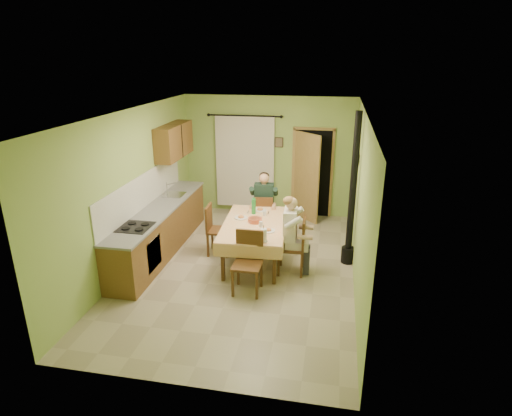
% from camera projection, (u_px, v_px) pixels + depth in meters
% --- Properties ---
extents(floor, '(4.00, 6.00, 0.01)m').
position_uv_depth(floor, '(242.00, 268.00, 7.82)').
color(floor, tan).
rests_on(floor, ground).
extents(room_shell, '(4.04, 6.04, 2.82)m').
position_uv_depth(room_shell, '(240.00, 172.00, 7.20)').
color(room_shell, '#9DBF62').
rests_on(room_shell, ground).
extents(kitchen_run, '(0.64, 3.64, 1.56)m').
position_uv_depth(kitchen_run, '(160.00, 229.00, 8.32)').
color(kitchen_run, brown).
rests_on(kitchen_run, ground).
extents(upper_cabinets, '(0.35, 1.40, 0.70)m').
position_uv_depth(upper_cabinets, '(174.00, 141.00, 9.04)').
color(upper_cabinets, brown).
rests_on(upper_cabinets, room_shell).
extents(curtain, '(1.70, 0.07, 2.22)m').
position_uv_depth(curtain, '(245.00, 162.00, 10.16)').
color(curtain, black).
rests_on(curtain, ground).
extents(doorway, '(0.96, 0.62, 2.15)m').
position_uv_depth(doorway, '(309.00, 174.00, 9.90)').
color(doorway, black).
rests_on(doorway, ground).
extents(dining_table, '(1.27, 2.00, 0.76)m').
position_uv_depth(dining_table, '(255.00, 242.00, 7.98)').
color(dining_table, '#EDB47B').
rests_on(dining_table, ground).
extents(tableware, '(0.85, 1.63, 0.33)m').
position_uv_depth(tableware, '(256.00, 222.00, 7.75)').
color(tableware, white).
rests_on(tableware, dining_table).
extents(chair_far, '(0.43, 0.43, 0.95)m').
position_uv_depth(chair_far, '(264.00, 225.00, 9.02)').
color(chair_far, '#533216').
rests_on(chair_far, ground).
extents(chair_near, '(0.45, 0.45, 1.02)m').
position_uv_depth(chair_near, '(247.00, 275.00, 6.97)').
color(chair_near, '#533216').
rests_on(chair_near, ground).
extents(chair_right, '(0.47, 0.47, 1.02)m').
position_uv_depth(chair_right, '(292.00, 257.00, 7.59)').
color(chair_right, '#533216').
rests_on(chair_right, ground).
extents(chair_left, '(0.45, 0.45, 0.99)m').
position_uv_depth(chair_left, '(218.00, 239.00, 8.30)').
color(chair_left, '#533216').
rests_on(chair_left, ground).
extents(man_far, '(0.61, 0.49, 1.39)m').
position_uv_depth(man_far, '(264.00, 198.00, 8.83)').
color(man_far, '#192D23').
rests_on(man_far, chair_far).
extents(man_right, '(0.47, 0.59, 1.39)m').
position_uv_depth(man_right, '(292.00, 226.00, 7.40)').
color(man_right, silver).
rests_on(man_right, chair_right).
extents(stove_flue, '(0.24, 0.24, 2.80)m').
position_uv_depth(stove_flue, '(351.00, 211.00, 7.69)').
color(stove_flue, black).
rests_on(stove_flue, ground).
extents(picture_back, '(0.19, 0.03, 0.23)m').
position_uv_depth(picture_back, '(279.00, 142.00, 9.92)').
color(picture_back, black).
rests_on(picture_back, room_shell).
extents(picture_right, '(0.03, 0.31, 0.21)m').
position_uv_depth(picture_right, '(358.00, 159.00, 7.95)').
color(picture_right, brown).
rests_on(picture_right, room_shell).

